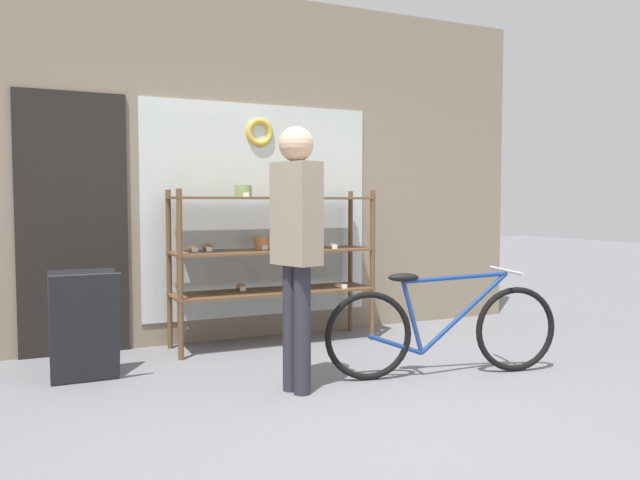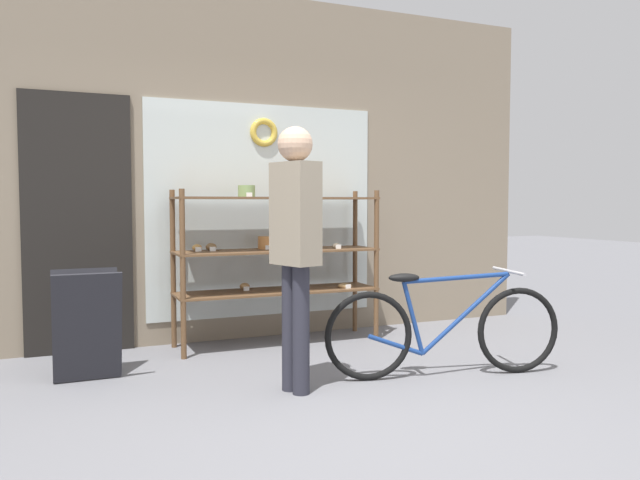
{
  "view_description": "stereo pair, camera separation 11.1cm",
  "coord_description": "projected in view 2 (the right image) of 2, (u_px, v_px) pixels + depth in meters",
  "views": [
    {
      "loc": [
        -1.65,
        -3.0,
        1.22
      ],
      "look_at": [
        0.11,
        0.82,
        0.97
      ],
      "focal_mm": 35.0,
      "sensor_mm": 36.0,
      "label": 1
    },
    {
      "loc": [
        -1.55,
        -3.05,
        1.22
      ],
      "look_at": [
        0.11,
        0.82,
        0.97
      ],
      "focal_mm": 35.0,
      "sensor_mm": 36.0,
      "label": 2
    }
  ],
  "objects": [
    {
      "name": "pedestrian",
      "position": [
        295.0,
        236.0,
        3.97
      ],
      "size": [
        0.27,
        0.36,
        1.7
      ],
      "rotation": [
        0.0,
        0.0,
        -1.26
      ],
      "color": "#282833",
      "rests_on": "ground_plane"
    },
    {
      "name": "ground_plane",
      "position": [
        360.0,
        421.0,
        3.48
      ],
      "size": [
        30.0,
        30.0,
        0.0
      ],
      "primitive_type": "plane",
      "color": "slate"
    },
    {
      "name": "bicycle",
      "position": [
        444.0,
        329.0,
        4.36
      ],
      "size": [
        1.69,
        0.55,
        0.75
      ],
      "rotation": [
        0.0,
        0.0,
        -0.23
      ],
      "color": "black",
      "rests_on": "ground_plane"
    },
    {
      "name": "sandwich_board",
      "position": [
        87.0,
        325.0,
        4.26
      ],
      "size": [
        0.44,
        0.38,
        0.75
      ],
      "rotation": [
        0.0,
        0.0,
        0.01
      ],
      "color": "#232328",
      "rests_on": "ground_plane"
    },
    {
      "name": "display_case",
      "position": [
        276.0,
        249.0,
        5.36
      ],
      "size": [
        1.75,
        0.47,
        1.37
      ],
      "color": "brown",
      "rests_on": "ground_plane"
    },
    {
      "name": "storefront_facade",
      "position": [
        237.0,
        171.0,
        5.56
      ],
      "size": [
        5.94,
        0.13,
        3.07
      ],
      "color": "gray",
      "rests_on": "ground_plane"
    }
  ]
}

